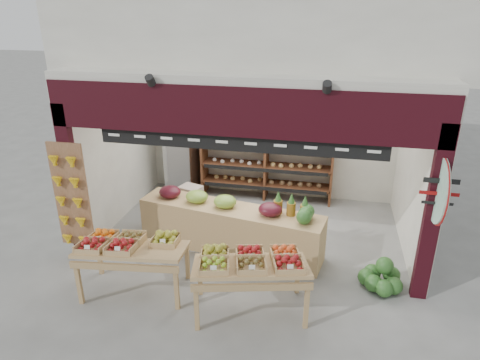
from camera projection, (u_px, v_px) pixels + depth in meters
The scene contains 11 objects.
ground at pixel (250, 240), 7.86m from camera, with size 60.00×60.00×0.00m, color slate.
shop_structure at pixel (268, 10), 7.82m from camera, with size 6.36×5.12×5.40m.
banana_board at pixel (71, 198), 6.90m from camera, with size 0.60×0.15×1.80m.
gift_sign at pixel (439, 191), 5.62m from camera, with size 0.04×0.93×0.92m.
back_shelving at pixel (267, 150), 9.21m from camera, with size 2.87×0.47×1.79m.
refrigerator at pixel (183, 157), 9.60m from camera, with size 0.66×0.66×1.69m, color #BABDC2.
cardboard_stack at pixel (201, 209), 8.49m from camera, with size 1.11×0.80×0.71m.
mid_counter at pixel (230, 227), 7.43m from camera, with size 3.30×1.18×1.03m.
display_table_left at pixel (126, 245), 6.24m from camera, with size 1.63×1.04×0.99m.
display_table_right at pixel (251, 263), 5.78m from camera, with size 1.72×1.22×1.00m.
watermelon_pile at pixel (381, 278), 6.49m from camera, with size 0.65×0.65×0.51m.
Camera 1 is at (1.27, -6.73, 4.02)m, focal length 32.00 mm.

